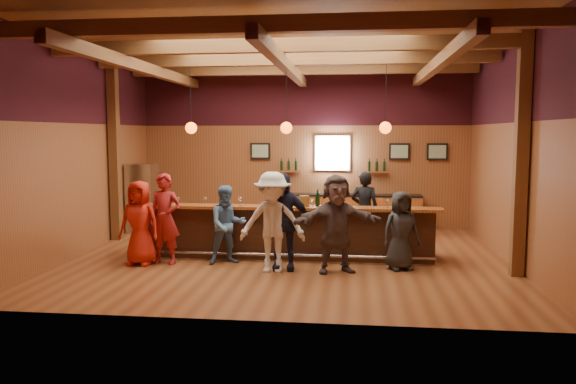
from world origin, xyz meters
name	(u,v)px	position (x,y,z in m)	size (l,w,h in m)	color
room	(287,103)	(0.00, 0.06, 3.21)	(9.04, 9.00, 4.52)	brown
bar_counter	(288,232)	(0.02, 0.15, 0.52)	(6.30, 1.07, 1.11)	black
back_bar_cabinet	(346,211)	(1.20, 3.72, 0.48)	(4.00, 0.52, 0.95)	brown
window	(332,153)	(0.80, 3.95, 2.05)	(0.95, 0.09, 0.95)	silver
framed_pictures	(364,151)	(1.67, 3.94, 2.10)	(5.35, 0.05, 0.45)	black
wine_shelves	(332,169)	(0.80, 3.88, 1.62)	(3.00, 0.18, 0.30)	brown
pendant_lights	(286,127)	(0.00, 0.00, 2.71)	(4.24, 0.24, 1.37)	black
stainless_fridge	(143,198)	(-4.10, 2.60, 0.90)	(0.70, 0.70, 1.80)	silver
customer_orange	(140,223)	(-2.80, -0.95, 0.84)	(0.82, 0.53, 1.67)	red
customer_redvest	(165,219)	(-2.34, -0.80, 0.90)	(0.66, 0.43, 1.81)	maroon
customer_denim	(227,225)	(-1.10, -0.65, 0.78)	(0.76, 0.59, 1.56)	#5075A0
customer_white	(273,222)	(-0.11, -1.21, 0.94)	(1.22, 0.70, 1.88)	silver
customer_navy	(283,222)	(0.05, -1.03, 0.93)	(1.08, 0.45, 1.85)	#191B32
customer_brown	(336,224)	(1.07, -1.12, 0.92)	(1.71, 0.54, 1.84)	#504040
customer_dark	(401,231)	(2.28, -0.75, 0.75)	(0.73, 0.48, 1.50)	#252628
bartender	(365,210)	(1.63, 1.23, 0.87)	(0.63, 0.42, 1.74)	black
ice_bucket	(304,201)	(0.39, -0.19, 1.22)	(0.20, 0.20, 0.22)	brown
bottle_a	(318,199)	(0.66, -0.03, 1.25)	(0.08, 0.08, 0.36)	black
bottle_b	(317,200)	(0.64, -0.12, 1.24)	(0.07, 0.07, 0.33)	black
glass_a	(161,198)	(-2.62, -0.20, 1.24)	(0.08, 0.08, 0.19)	silver
glass_b	(178,199)	(-2.24, -0.23, 1.23)	(0.07, 0.07, 0.16)	silver
glass_c	(205,199)	(-1.69, -0.10, 1.22)	(0.07, 0.07, 0.16)	silver
glass_d	(240,199)	(-0.92, -0.25, 1.24)	(0.08, 0.08, 0.19)	silver
glass_e	(268,200)	(-0.38, -0.10, 1.23)	(0.08, 0.08, 0.17)	silver
glass_f	(312,201)	(0.56, -0.25, 1.24)	(0.08, 0.08, 0.18)	silver
glass_g	(344,200)	(1.20, -0.16, 1.24)	(0.08, 0.08, 0.18)	silver
glass_h	(388,202)	(2.06, -0.21, 1.23)	(0.08, 0.08, 0.17)	silver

